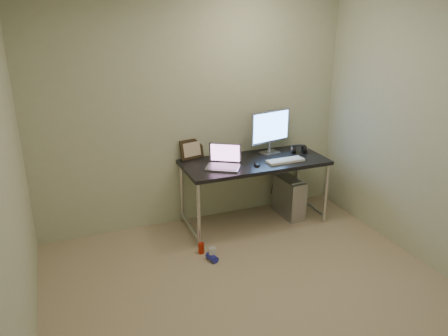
% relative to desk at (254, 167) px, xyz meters
% --- Properties ---
extents(floor, '(3.50, 3.50, 0.00)m').
position_rel_desk_xyz_m(floor, '(-0.57, -1.40, -0.67)').
color(floor, tan).
rests_on(floor, ground).
extents(wall_back, '(3.50, 0.02, 2.50)m').
position_rel_desk_xyz_m(wall_back, '(-0.57, 0.35, 0.58)').
color(wall_back, beige).
rests_on(wall_back, ground).
extents(wall_left, '(0.02, 3.50, 2.50)m').
position_rel_desk_xyz_m(wall_left, '(-2.32, -1.40, 0.58)').
color(wall_left, beige).
rests_on(wall_left, ground).
extents(wall_right, '(0.02, 3.50, 2.50)m').
position_rel_desk_xyz_m(wall_right, '(1.18, -1.40, 0.58)').
color(wall_right, beige).
rests_on(wall_right, ground).
extents(desk, '(1.60, 0.70, 0.75)m').
position_rel_desk_xyz_m(desk, '(0.00, 0.00, 0.00)').
color(desk, black).
rests_on(desk, ground).
extents(tower_computer, '(0.22, 0.45, 0.49)m').
position_rel_desk_xyz_m(tower_computer, '(0.46, 0.00, -0.44)').
color(tower_computer, '#A8A7AC').
rests_on(tower_computer, ground).
extents(cable_a, '(0.01, 0.16, 0.69)m').
position_rel_desk_xyz_m(cable_a, '(0.41, 0.30, -0.27)').
color(cable_a, black).
rests_on(cable_a, ground).
extents(cable_b, '(0.02, 0.11, 0.71)m').
position_rel_desk_xyz_m(cable_b, '(0.50, 0.28, -0.29)').
color(cable_b, black).
rests_on(cable_b, ground).
extents(can_red, '(0.07, 0.07, 0.11)m').
position_rel_desk_xyz_m(can_red, '(-0.78, -0.43, -0.62)').
color(can_red, '#B3220C').
rests_on(can_red, ground).
extents(can_white, '(0.07, 0.07, 0.13)m').
position_rel_desk_xyz_m(can_white, '(-0.72, -0.59, -0.61)').
color(can_white, silver).
rests_on(can_white, ground).
extents(can_blue, '(0.10, 0.14, 0.07)m').
position_rel_desk_xyz_m(can_blue, '(-0.73, -0.61, -0.64)').
color(can_blue, '#2327A8').
rests_on(can_blue, ground).
extents(laptop, '(0.44, 0.42, 0.24)m').
position_rel_desk_xyz_m(laptop, '(-0.39, -0.06, 0.13)').
color(laptop, '#ADAEB5').
rests_on(laptop, desk).
extents(monitor, '(0.53, 0.20, 0.51)m').
position_rel_desk_xyz_m(monitor, '(0.28, 0.18, 0.37)').
color(monitor, '#ADAEB5').
rests_on(monitor, desk).
extents(keyboard, '(0.43, 0.15, 0.03)m').
position_rel_desk_xyz_m(keyboard, '(0.30, -0.16, 0.09)').
color(keyboard, white).
rests_on(keyboard, desk).
extents(mouse_right, '(0.08, 0.13, 0.04)m').
position_rel_desk_xyz_m(mouse_right, '(0.53, -0.12, 0.10)').
color(mouse_right, black).
rests_on(mouse_right, desk).
extents(mouse_left, '(0.08, 0.11, 0.03)m').
position_rel_desk_xyz_m(mouse_left, '(-0.05, -0.16, 0.10)').
color(mouse_left, black).
rests_on(mouse_left, desk).
extents(headphones, '(0.20, 0.11, 0.12)m').
position_rel_desk_xyz_m(headphones, '(0.60, 0.07, 0.11)').
color(headphones, black).
rests_on(headphones, desk).
extents(picture_frame, '(0.29, 0.14, 0.22)m').
position_rel_desk_xyz_m(picture_frame, '(-0.62, 0.32, 0.19)').
color(picture_frame, black).
rests_on(picture_frame, desk).
extents(webcam, '(0.04, 0.03, 0.11)m').
position_rel_desk_xyz_m(webcam, '(-0.42, 0.25, 0.16)').
color(webcam, silver).
rests_on(webcam, desk).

